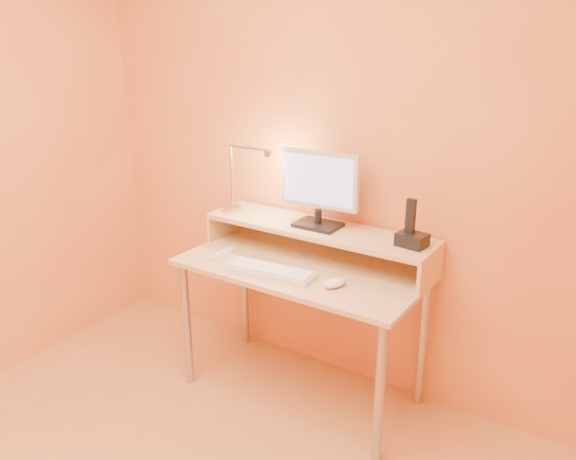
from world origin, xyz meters
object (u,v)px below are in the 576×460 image
Objects in this scene: remote_control at (225,253)px; monitor_panel at (320,180)px; phone_dock at (412,240)px; keyboard at (271,272)px; mouse at (334,283)px; lamp_base at (233,209)px.

monitor_panel is at bearing 28.29° from remote_control.
phone_dock is at bearing 11.48° from remote_control.
remote_control is at bearing 162.32° from keyboard.
monitor_panel is 0.51m from keyboard.
keyboard is 2.37× the size of remote_control.
phone_dock is 0.31× the size of keyboard.
keyboard is 0.34m from remote_control.
monitor_panel is 0.53m from mouse.
monitor_panel is 0.53m from phone_dock.
phone_dock is at bearing -5.03° from monitor_panel.
mouse is at bearing -124.63° from phone_dock.
lamp_base reaches higher than mouse.
lamp_base is 0.55m from keyboard.
lamp_base is at bearing -170.90° from phone_dock.
lamp_base is 0.56× the size of remote_control.
remote_control is at bearing -152.00° from monitor_panel.
remote_control is (-0.40, -0.25, -0.39)m from monitor_panel.
keyboard is (-0.56, -0.31, -0.18)m from phone_dock.
lamp_base is 0.29m from remote_control.
keyboard is at bearing -106.25° from monitor_panel.
monitor_panel is 3.12× the size of phone_dock.
mouse is at bearing -17.56° from lamp_base.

